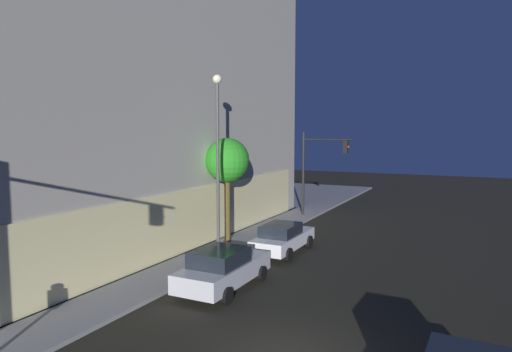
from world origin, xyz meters
name	(u,v)px	position (x,y,z in m)	size (l,w,h in m)	color
modern_building	(48,70)	(8.54, 19.36, 10.11)	(29.32, 21.61, 20.37)	#4C4C51
traffic_light_far_corner	(319,161)	(20.37, 5.86, 4.19)	(0.32, 3.80, 6.16)	black
street_lamp_sidewalk	(218,145)	(7.98, 6.92, 5.67)	(0.44, 0.44, 8.92)	#424242
sidewalk_tree	(227,161)	(10.63, 7.92, 4.67)	(2.48, 2.48, 5.83)	#4A3C1E
car_silver	(223,268)	(4.17, 4.42, 0.84)	(4.76, 2.21, 1.67)	#B7BABF
car_white	(283,238)	(10.21, 4.37, 0.81)	(4.75, 2.02, 1.58)	silver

